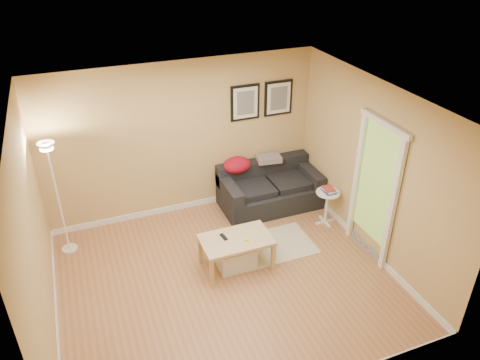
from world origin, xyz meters
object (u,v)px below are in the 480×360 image
(sofa, at_px, (270,187))
(book_stack, at_px, (329,190))
(storage_bin, at_px, (236,256))
(side_table, at_px, (326,207))
(floor_lamp, at_px, (59,202))
(coffee_table, at_px, (236,253))

(sofa, distance_m, book_stack, 1.07)
(storage_bin, relative_size, side_table, 0.93)
(floor_lamp, bearing_deg, side_table, -11.30)
(coffee_table, height_order, storage_bin, coffee_table)
(sofa, height_order, storage_bin, sofa)
(side_table, bearing_deg, coffee_table, -164.37)
(sofa, height_order, side_table, sofa)
(coffee_table, bearing_deg, floor_lamp, 147.46)
(coffee_table, xyz_separation_m, book_stack, (1.79, 0.50, 0.38))
(floor_lamp, bearing_deg, book_stack, -11.20)
(coffee_table, relative_size, book_stack, 4.28)
(sofa, relative_size, side_table, 2.87)
(coffee_table, xyz_separation_m, floor_lamp, (-2.25, 1.30, 0.61))
(storage_bin, distance_m, side_table, 1.85)
(storage_bin, distance_m, floor_lamp, 2.67)
(side_table, distance_m, floor_lamp, 4.14)
(sofa, relative_size, book_stack, 7.30)
(coffee_table, height_order, side_table, side_table)
(storage_bin, bearing_deg, side_table, 15.20)
(storage_bin, height_order, floor_lamp, floor_lamp)
(coffee_table, height_order, book_stack, book_stack)
(storage_bin, bearing_deg, book_stack, 15.24)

